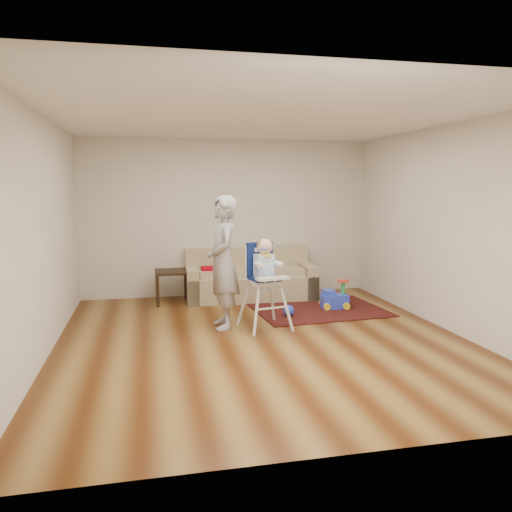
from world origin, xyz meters
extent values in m
plane|color=#441F07|center=(0.00, 0.00, 0.00)|extent=(5.50, 5.50, 0.00)
cube|color=beige|center=(0.00, 2.75, 1.35)|extent=(5.00, 0.04, 2.70)
cube|color=beige|center=(-2.50, 0.00, 1.35)|extent=(0.04, 5.50, 2.70)
cube|color=beige|center=(2.50, 0.00, 1.35)|extent=(0.04, 5.50, 2.70)
cube|color=white|center=(0.00, 0.00, 2.70)|extent=(5.00, 5.50, 0.04)
cube|color=#9F010E|center=(-0.27, 2.25, 0.55)|extent=(0.50, 0.33, 0.04)
cube|color=black|center=(1.18, 1.29, 0.01)|extent=(2.05, 1.61, 0.02)
sphere|color=blue|center=(0.61, 0.98, 0.10)|extent=(0.16, 0.16, 0.16)
cylinder|color=blue|center=(0.07, 0.38, 1.09)|extent=(0.04, 0.12, 0.01)
imported|color=#979799|center=(-0.39, 0.66, 0.89)|extent=(0.44, 0.66, 1.78)
camera|label=1|loc=(-1.36, -5.85, 1.89)|focal=35.00mm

